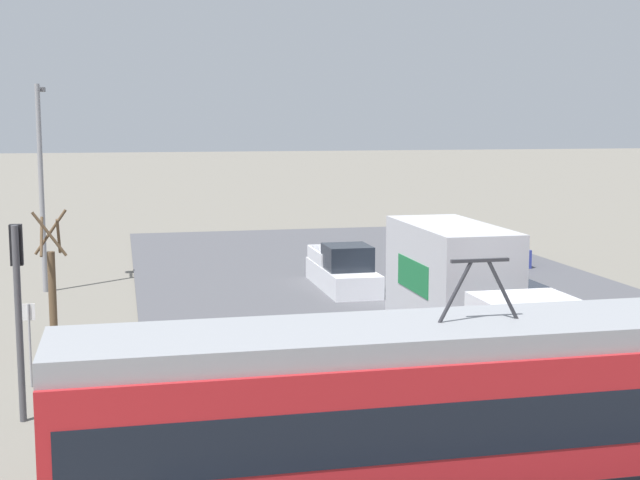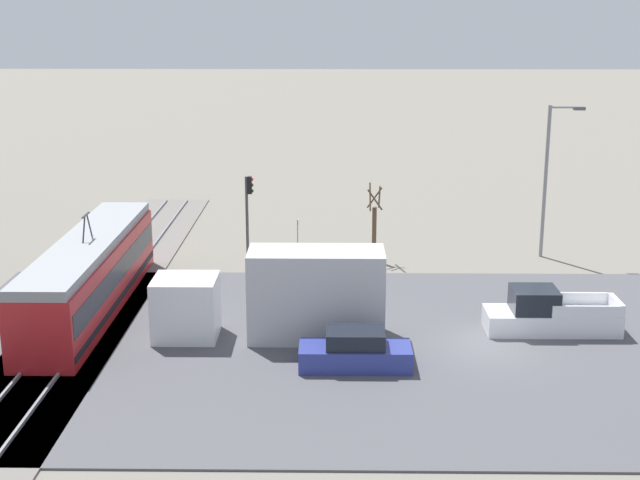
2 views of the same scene
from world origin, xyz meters
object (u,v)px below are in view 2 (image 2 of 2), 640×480
at_px(no_parking_sign, 298,235).
at_px(street_lamp_near_crossing, 550,171).
at_px(sedan_car_1, 355,352).
at_px(pickup_truck, 549,315).
at_px(traffic_light_pole, 248,205).
at_px(box_truck, 285,298).
at_px(street_tree, 374,226).
at_px(light_rail_tram, 90,275).

bearing_deg(no_parking_sign, street_lamp_near_crossing, -87.14).
bearing_deg(sedan_car_1, no_parking_sign, -169.68).
relative_size(pickup_truck, traffic_light_pole, 1.22).
height_order(box_truck, street_lamp_near_crossing, street_lamp_near_crossing).
xyz_separation_m(street_lamp_near_crossing, no_parking_sign, (-0.68, 13.72, -3.46)).
height_order(box_truck, pickup_truck, box_truck).
distance_m(street_tree, street_lamp_near_crossing, 10.01).
distance_m(box_truck, street_lamp_near_crossing, 19.08).
bearing_deg(box_truck, sedan_car_1, -137.50).
bearing_deg(traffic_light_pole, light_rail_tram, 143.26).
bearing_deg(box_truck, street_tree, -19.80).
relative_size(light_rail_tram, sedan_car_1, 3.53).
relative_size(light_rail_tram, street_lamp_near_crossing, 1.81).
xyz_separation_m(sedan_car_1, street_lamp_near_crossing, (15.95, -10.94, 4.13)).
xyz_separation_m(box_truck, traffic_light_pole, (12.08, 2.59, 1.21)).
bearing_deg(light_rail_tram, street_lamp_near_crossing, -67.67).
bearing_deg(sedan_car_1, traffic_light_pole, -160.26).
bearing_deg(street_lamp_near_crossing, street_tree, 95.86).
bearing_deg(street_tree, no_parking_sign, 85.96).
relative_size(street_lamp_near_crossing, no_parking_sign, 3.76).
xyz_separation_m(light_rail_tram, street_lamp_near_crossing, (9.38, -22.84, 3.14)).
height_order(pickup_truck, no_parking_sign, no_parking_sign).
xyz_separation_m(box_truck, pickup_truck, (0.86, -11.22, -1.03)).
distance_m(light_rail_tram, street_tree, 15.74).
distance_m(light_rail_tram, no_parking_sign, 12.61).
xyz_separation_m(street_tree, street_lamp_near_crossing, (0.98, -9.54, 2.89)).
height_order(light_rail_tram, sedan_car_1, light_rail_tram).
bearing_deg(street_tree, traffic_light_pole, 88.04).
distance_m(box_truck, pickup_truck, 11.30).
bearing_deg(pickup_truck, light_rail_tram, 82.74).
relative_size(box_truck, sedan_car_1, 2.22).
bearing_deg(box_truck, street_lamp_near_crossing, -47.11).
height_order(pickup_truck, traffic_light_pole, traffic_light_pole).
bearing_deg(light_rail_tram, box_truck, -110.84).
relative_size(pickup_truck, street_lamp_near_crossing, 0.67).
height_order(light_rail_tram, street_tree, light_rail_tram).
xyz_separation_m(street_tree, no_parking_sign, (0.29, 4.18, -0.58)).
relative_size(light_rail_tram, traffic_light_pole, 3.29).
bearing_deg(light_rail_tram, street_tree, -57.72).
xyz_separation_m(box_truck, sedan_car_1, (-3.13, -2.87, -1.13)).
height_order(sedan_car_1, no_parking_sign, no_parking_sign).
bearing_deg(pickup_truck, street_lamp_near_crossing, -12.16).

